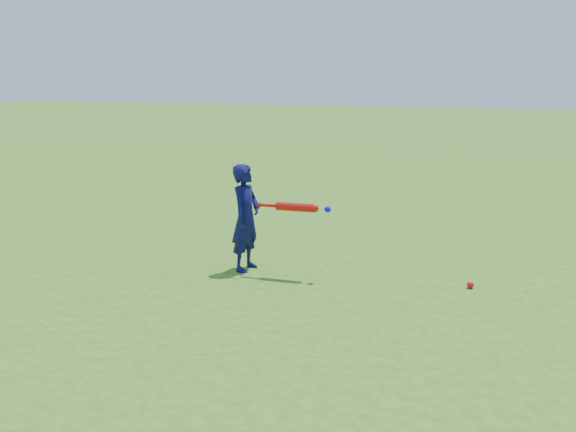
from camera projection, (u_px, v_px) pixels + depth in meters
name	position (u px, v px, depth m)	size (l,w,h in m)	color
ground	(263.00, 261.00, 7.70)	(80.00, 80.00, 0.00)	#356A19
child	(246.00, 218.00, 7.22)	(0.44, 0.29, 1.22)	#0E0E44
ground_ball_red	(470.00, 285.00, 6.69)	(0.07, 0.07, 0.07)	red
bat_swing	(299.00, 207.00, 6.95)	(0.82, 0.12, 0.09)	red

